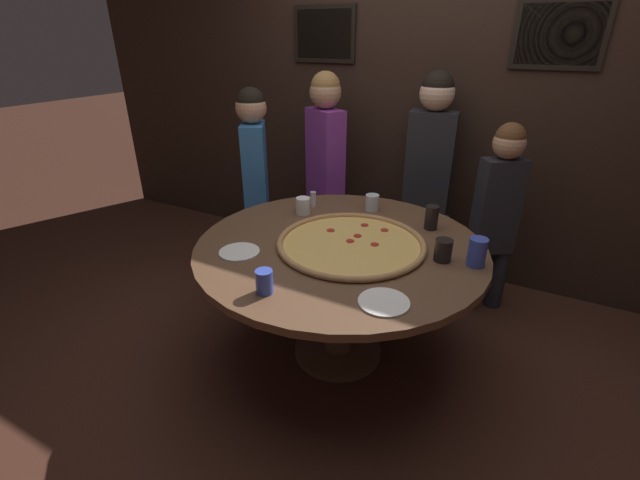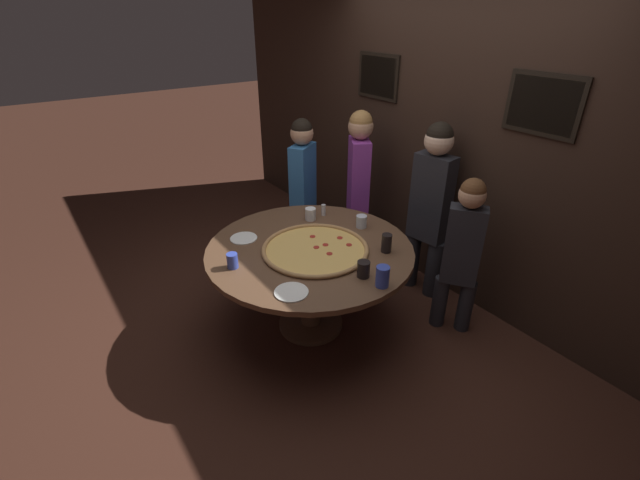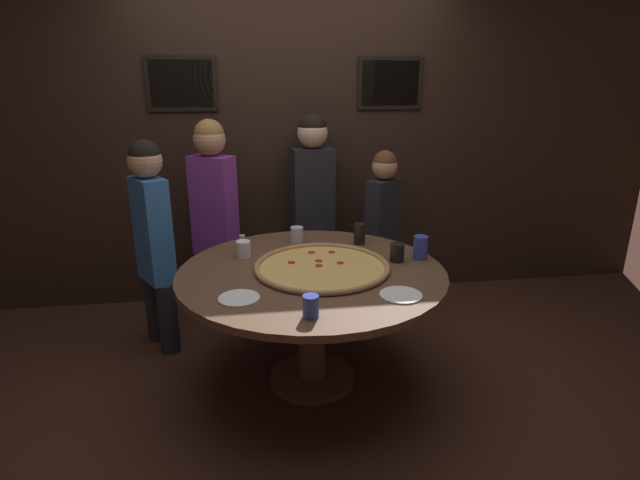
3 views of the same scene
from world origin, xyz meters
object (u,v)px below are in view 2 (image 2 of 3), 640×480
Objects in this scene: drink_cup_near_right at (232,261)px; white_plate_far_back at (291,292)px; drink_cup_by_shaker at (361,221)px; white_plate_beside_cup at (244,238)px; giant_pizza at (315,249)px; diner_centre_back at (462,249)px; condiment_shaker at (324,210)px; drink_cup_beside_pizza at (382,276)px; diner_far_left at (431,202)px; diner_side_left at (303,183)px; drink_cup_near_left at (363,269)px; drink_cup_front_edge at (387,243)px; dining_table at (310,263)px; drink_cup_far_right at (310,214)px; diner_far_right at (358,181)px.

drink_cup_near_right is 0.49× the size of white_plate_far_back.
white_plate_beside_cup is at bearing -113.59° from drink_cup_by_shaker.
drink_cup_by_shaker is at bearing 114.69° from white_plate_far_back.
diner_centre_back is at bearing 56.47° from giant_pizza.
condiment_shaker is at bearing -10.30° from diner_centre_back.
diner_centre_back is (-0.01, 0.83, -0.08)m from drink_cup_beside_pizza.
drink_cup_beside_pizza reaches higher than drink_cup_near_right.
diner_far_left is (0.55, 0.72, 0.09)m from condiment_shaker.
white_plate_far_back is 1.71m from diner_side_left.
drink_cup_near_left reaches higher than white_plate_beside_cup.
white_plate_beside_cup is 2.15× the size of condiment_shaker.
drink_cup_front_edge reaches higher than white_plate_far_back.
condiment_shaker reaches higher than giant_pizza.
dining_table is 15.10× the size of drink_cup_far_right.
dining_table is 0.72m from drink_cup_beside_pizza.
white_plate_beside_cup is (-0.47, -0.35, -0.01)m from giant_pizza.
white_plate_far_back is 0.15× the size of diner_side_left.
drink_cup_far_right is at bearing 138.83° from white_plate_far_back.
drink_cup_far_right is 0.07× the size of diner_far_left.
drink_cup_by_shaker reaches higher than white_plate_far_back.
diner_centre_back reaches higher than giant_pizza.
diner_far_left reaches higher than condiment_shaker.
drink_cup_by_shaker is 0.95m from diner_side_left.
dining_table is 0.60m from condiment_shaker.
drink_cup_far_right is at bearing -169.14° from drink_cup_front_edge.
drink_cup_far_right is at bearing 144.75° from dining_table.
dining_table is 1.20× the size of diner_centre_back.
condiment_shaker is (0.02, 0.75, 0.05)m from white_plate_beside_cup.
diner_far_left reaches higher than drink_cup_beside_pizza.
drink_cup_near_left is 0.81× the size of drink_cup_front_edge.
diner_far_left is (0.09, 1.12, 0.12)m from giant_pizza.
condiment_shaker is at bearing 107.46° from drink_cup_near_right.
drink_cup_beside_pizza is 1.26× the size of drink_cup_near_left.
drink_cup_far_right is 0.78m from drink_cup_front_edge.
drink_cup_near_right is at bearing -114.25° from drink_cup_front_edge.
drink_cup_near_right is at bearing -70.29° from drink_cup_far_right.
drink_cup_near_right is at bearing -36.81° from white_plate_beside_cup.
white_plate_beside_cup is at bearing 129.75° from diner_far_right.
white_plate_far_back is at bearing -45.99° from dining_table.
drink_cup_front_edge is at bearing 23.82° from diner_centre_back.
drink_cup_near_left is 0.51m from white_plate_far_back.
white_plate_beside_cup is at bearing 61.11° from diner_far_left.
drink_cup_front_edge is (0.31, 0.41, 0.06)m from giant_pizza.
giant_pizza is at bearing 155.97° from diner_far_right.
drink_cup_beside_pizza is 1.38× the size of drink_cup_far_right.
drink_cup_near_left is 0.99m from condiment_shaker.
giant_pizza is at bearing -172.48° from drink_cup_near_left.
drink_cup_near_right is 0.07× the size of diner_far_left.
condiment_shaker is (-0.46, 0.41, 0.04)m from giant_pizza.
drink_cup_beside_pizza is 0.83m from diner_centre_back.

